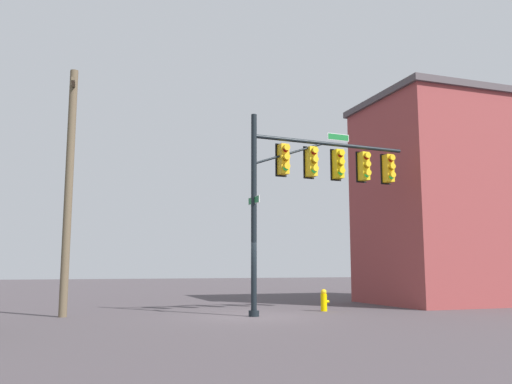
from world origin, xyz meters
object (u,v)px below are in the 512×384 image
(fire_hydrant, at_px, (324,300))
(brick_building, at_px, (466,201))
(signal_pole_assembly, at_px, (320,173))
(utility_pole, at_px, (69,186))

(fire_hydrant, relative_size, brick_building, 0.09)
(signal_pole_assembly, bearing_deg, fire_hydrant, 61.40)
(signal_pole_assembly, relative_size, brick_building, 0.74)
(signal_pole_assembly, bearing_deg, utility_pole, 169.11)
(utility_pole, height_order, brick_building, brick_building)
(signal_pole_assembly, height_order, utility_pole, utility_pole)
(utility_pole, bearing_deg, fire_hydrant, -4.12)
(signal_pole_assembly, distance_m, utility_pole, 9.01)
(fire_hydrant, bearing_deg, brick_building, 12.44)
(signal_pole_assembly, height_order, brick_building, brick_building)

